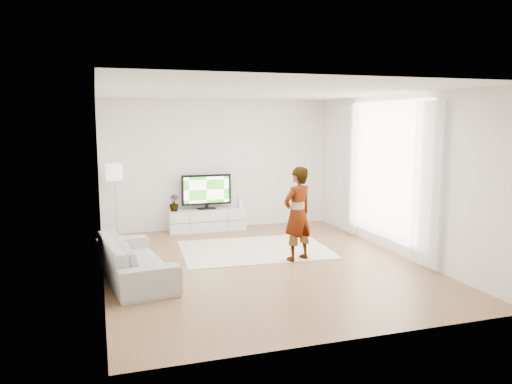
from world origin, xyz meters
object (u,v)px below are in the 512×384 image
object	(u,v)px
rug	(255,249)
player	(298,214)
television	(206,190)
sofa	(135,259)
floor_lamp	(114,175)
media_console	(207,220)

from	to	relation	value
rug	player	xyz separation A→B (m)	(0.47, -0.87, 0.80)
television	sofa	size ratio (longest dim) A/B	0.51
sofa	floor_lamp	bearing A→B (deg)	-4.62
floor_lamp	sofa	bearing A→B (deg)	-86.86
sofa	floor_lamp	xyz separation A→B (m)	(-0.16, 2.85, 0.96)
television	floor_lamp	xyz separation A→B (m)	(-1.88, -0.09, 0.40)
media_console	player	bearing A→B (deg)	-70.61
media_console	floor_lamp	world-z (taller)	floor_lamp
television	player	xyz separation A→B (m)	(0.96, -2.76, -0.06)
rug	media_console	bearing A→B (deg)	104.71
media_console	player	world-z (taller)	player
television	rug	world-z (taller)	television
media_console	sofa	bearing A→B (deg)	-120.56
media_console	rug	bearing A→B (deg)	-75.29
media_console	floor_lamp	bearing A→B (deg)	-178.02
player	sofa	size ratio (longest dim) A/B	0.75
television	player	world-z (taller)	player
media_console	television	distance (m)	0.64
media_console	player	xyz separation A→B (m)	(0.96, -2.73, 0.57)
sofa	media_console	bearing A→B (deg)	-38.32
rug	sofa	distance (m)	2.47
media_console	sofa	world-z (taller)	sofa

